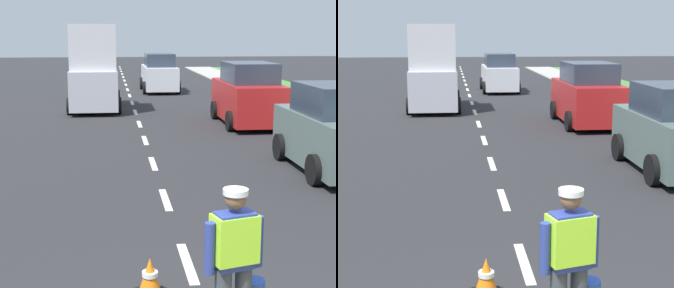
% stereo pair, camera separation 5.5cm
% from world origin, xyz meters
% --- Properties ---
extents(ground_plane, '(96.00, 96.00, 0.00)m').
position_xyz_m(ground_plane, '(0.00, 21.00, 0.00)').
color(ground_plane, '#28282B').
extents(lane_center_line, '(0.14, 46.40, 0.01)m').
position_xyz_m(lane_center_line, '(0.00, 25.20, 0.00)').
color(lane_center_line, silver).
rests_on(lane_center_line, ground).
extents(road_worker, '(0.72, 0.50, 1.67)m').
position_xyz_m(road_worker, '(0.22, 0.74, 0.93)').
color(road_worker, '#383D4C').
rests_on(road_worker, ground).
extents(traffic_cone_near, '(0.36, 0.36, 0.50)m').
position_xyz_m(traffic_cone_near, '(-0.60, 1.80, 0.24)').
color(traffic_cone_near, black).
rests_on(traffic_cone_near, ground).
extents(delivery_truck, '(2.16, 4.60, 3.54)m').
position_xyz_m(delivery_truck, '(-1.66, 18.52, 1.61)').
color(delivery_truck, silver).
rests_on(delivery_truck, ground).
extents(car_outgoing_far, '(1.99, 4.32, 2.09)m').
position_xyz_m(car_outgoing_far, '(1.73, 25.61, 0.97)').
color(car_outgoing_far, silver).
rests_on(car_outgoing_far, ground).
extents(car_parked_curbside, '(1.89, 3.87, 2.06)m').
position_xyz_m(car_parked_curbside, '(4.13, 7.58, 0.95)').
color(car_parked_curbside, slate).
rests_on(car_parked_curbside, ground).
extents(car_parked_far, '(2.05, 4.30, 2.20)m').
position_xyz_m(car_parked_far, '(3.84, 14.29, 1.02)').
color(car_parked_far, red).
rests_on(car_parked_far, ground).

